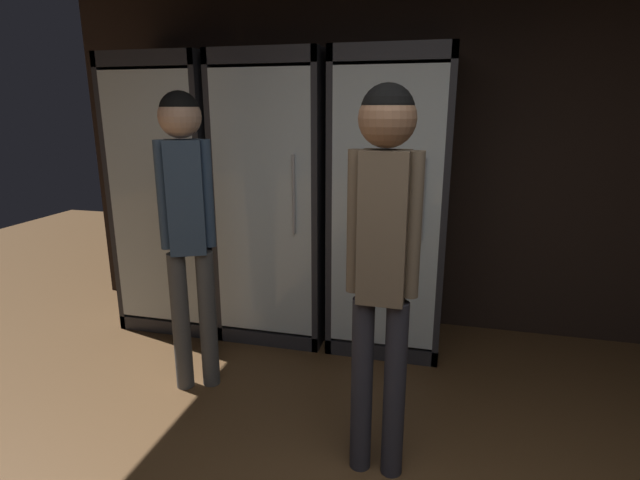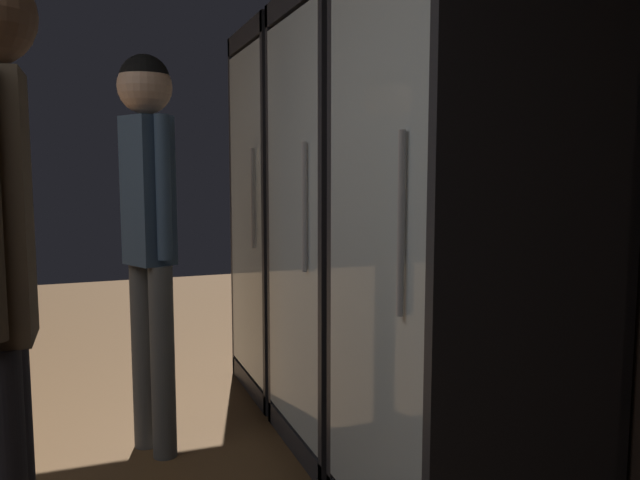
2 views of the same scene
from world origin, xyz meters
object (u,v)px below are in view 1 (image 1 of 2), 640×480
at_px(cooler_left, 281,200).
at_px(cooler_center, 392,206).
at_px(shopper_far, 383,238).
at_px(cooler_far_left, 182,196).
at_px(shopper_near, 186,208).

bearing_deg(cooler_left, cooler_center, 0.10).
relative_size(cooler_center, shopper_far, 1.16).
xyz_separation_m(cooler_far_left, shopper_far, (1.70, -1.38, 0.14)).
height_order(cooler_center, shopper_far, cooler_center).
height_order(cooler_far_left, shopper_far, cooler_far_left).
bearing_deg(cooler_far_left, cooler_center, 0.01).
distance_m(cooler_center, shopper_far, 1.39).
xyz_separation_m(cooler_center, shopper_near, (-1.02, -0.94, 0.12)).
bearing_deg(shopper_far, cooler_center, 94.69).
bearing_deg(cooler_far_left, cooler_left, -0.07).
bearing_deg(cooler_center, shopper_near, -137.34).
xyz_separation_m(cooler_left, cooler_center, (0.79, 0.00, -0.01)).
bearing_deg(cooler_left, shopper_near, -103.43).
bearing_deg(cooler_far_left, shopper_far, -39.11).
relative_size(cooler_left, cooler_center, 1.00).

